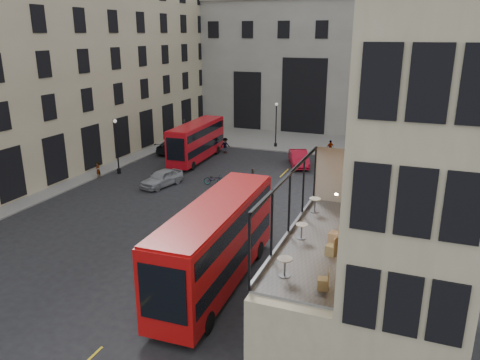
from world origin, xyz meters
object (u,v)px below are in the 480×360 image
(cafe_table_far, at_px, (315,203))
(pedestrian_e, at_px, (98,170))
(car_b, at_px, (299,158))
(traffic_light_near, at_px, (252,187))
(pedestrian_a, at_px, (172,147))
(traffic_light_far, at_px, (185,131))
(cafe_chair_c, at_px, (335,237))
(car_c, at_px, (174,146))
(street_lamp_a, at_px, (117,150))
(bus_far, at_px, (197,140))
(pedestrian_b, at_px, (225,145))
(bicycle, at_px, (214,179))
(cafe_table_mid, at_px, (302,229))
(pedestrian_c, at_px, (330,147))
(cafe_chair_a, at_px, (324,283))
(car_a, at_px, (162,178))
(cafe_table_near, at_px, (285,264))
(bus_near, at_px, (216,241))
(cafe_chair_b, at_px, (332,250))
(cyclist, at_px, (217,199))
(pedestrian_d, at_px, (383,145))
(cafe_chair_d, at_px, (356,217))

(cafe_table_far, bearing_deg, pedestrian_e, 151.08)
(car_b, bearing_deg, traffic_light_near, -110.28)
(pedestrian_a, bearing_deg, traffic_light_far, 67.35)
(cafe_chair_c, bearing_deg, car_c, 130.14)
(street_lamp_a, distance_m, cafe_table_far, 27.05)
(pedestrian_e, distance_m, cafe_chair_c, 30.13)
(bus_far, distance_m, pedestrian_b, 4.58)
(bicycle, relative_size, pedestrian_e, 1.19)
(cafe_table_mid, bearing_deg, pedestrian_c, 98.38)
(car_b, distance_m, pedestrian_b, 9.46)
(pedestrian_a, relative_size, pedestrian_b, 0.95)
(pedestrian_a, bearing_deg, traffic_light_near, -29.37)
(cafe_table_mid, relative_size, cafe_chair_a, 0.86)
(pedestrian_b, bearing_deg, pedestrian_a, 164.34)
(traffic_light_far, distance_m, car_b, 13.79)
(car_a, relative_size, cafe_table_near, 6.06)
(bicycle, relative_size, cafe_table_mid, 2.78)
(pedestrian_e, bearing_deg, bus_near, 48.69)
(pedestrian_a, height_order, pedestrian_b, pedestrian_b)
(pedestrian_b, bearing_deg, car_b, -54.25)
(cafe_table_near, bearing_deg, bus_near, 132.93)
(car_c, bearing_deg, cafe_chair_b, 133.30)
(cyclist, xyz_separation_m, pedestrian_e, (-13.77, 3.39, -0.04))
(traffic_light_near, relative_size, cafe_chair_b, 4.77)
(car_b, bearing_deg, cafe_table_mid, -97.20)
(car_b, xyz_separation_m, cafe_table_far, (6.80, -23.83, 4.28))
(traffic_light_far, height_order, cafe_table_mid, cafe_table_mid)
(car_a, distance_m, pedestrian_b, 13.12)
(bicycle, height_order, pedestrian_d, pedestrian_d)
(cafe_table_far, bearing_deg, street_lamp_a, 146.56)
(pedestrian_c, height_order, cafe_chair_c, cafe_chair_c)
(street_lamp_a, relative_size, cyclist, 3.27)
(car_a, relative_size, bicycle, 2.34)
(bus_far, relative_size, car_c, 2.01)
(traffic_light_far, relative_size, bus_near, 0.32)
(pedestrian_d, bearing_deg, cafe_chair_b, 143.10)
(traffic_light_near, relative_size, cafe_chair_c, 3.95)
(bus_near, height_order, car_c, bus_near)
(pedestrian_a, distance_m, pedestrian_b, 6.01)
(cafe_table_near, bearing_deg, cafe_chair_c, 70.37)
(cafe_chair_d, bearing_deg, cyclist, 139.07)
(car_c, bearing_deg, street_lamp_a, 88.90)
(car_c, xyz_separation_m, cyclist, (11.94, -14.67, 0.07))
(car_b, relative_size, cafe_table_mid, 7.26)
(cyclist, xyz_separation_m, cafe_table_far, (9.65, -9.55, 4.26))
(car_a, distance_m, bicycle, 4.67)
(street_lamp_a, height_order, cafe_table_far, street_lamp_a)
(cafe_table_far, relative_size, cafe_chair_c, 0.75)
(pedestrian_c, bearing_deg, pedestrian_a, -24.02)
(car_c, relative_size, bicycle, 2.75)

